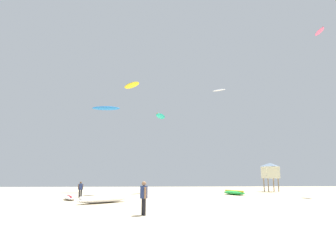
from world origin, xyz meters
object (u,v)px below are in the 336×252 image
at_px(kite_grounded_near, 103,199).
at_px(kite_aloft_0, 219,90).
at_px(person_foreground, 144,195).
at_px(kite_aloft_5, 106,108).
at_px(person_midground, 81,188).
at_px(kite_grounded_far, 234,193).
at_px(kite_aloft_4, 319,32).
at_px(kite_aloft_1, 132,85).
at_px(kite_grounded_mid, 69,198).
at_px(kite_aloft_3, 161,116).
at_px(lifeguard_tower, 270,170).

height_order(kite_grounded_near, kite_aloft_0, kite_aloft_0).
height_order(person_foreground, kite_aloft_5, kite_aloft_5).
relative_size(person_midground, kite_grounded_far, 0.35).
bearing_deg(kite_aloft_5, person_midground, -92.28).
xyz_separation_m(kite_grounded_far, kite_aloft_4, (10.67, -2.68, 19.26)).
bearing_deg(kite_aloft_1, person_midground, -126.76).
bearing_deg(person_foreground, kite_aloft_1, 76.04).
bearing_deg(kite_grounded_mid, kite_aloft_3, 54.66).
distance_m(kite_grounded_mid, kite_aloft_1, 17.00).
relative_size(kite_grounded_mid, lifeguard_tower, 0.78).
bearing_deg(person_foreground, kite_aloft_3, 65.95).
distance_m(kite_grounded_mid, kite_aloft_5, 19.83).
height_order(kite_aloft_0, kite_aloft_5, kite_aloft_0).
relative_size(kite_aloft_0, kite_aloft_3, 0.81).
xyz_separation_m(kite_grounded_near, kite_aloft_5, (-2.62, 19.43, 11.93)).
bearing_deg(kite_grounded_near, kite_aloft_1, 83.94).
bearing_deg(kite_aloft_4, kite_grounded_far, 165.91).
height_order(person_foreground, kite_grounded_near, person_foreground).
bearing_deg(kite_grounded_near, kite_aloft_5, 97.69).
bearing_deg(lifeguard_tower, person_foreground, -125.43).
bearing_deg(kite_grounded_mid, lifeguard_tower, 30.37).
distance_m(person_foreground, kite_grounded_far, 21.11).
distance_m(kite_grounded_near, kite_aloft_5, 22.95).
bearing_deg(kite_aloft_0, lifeguard_tower, -48.89).
relative_size(person_midground, kite_aloft_1, 0.52).
bearing_deg(kite_aloft_3, kite_aloft_0, 38.98).
bearing_deg(kite_grounded_mid, kite_grounded_far, 21.83).
bearing_deg(kite_grounded_far, kite_aloft_5, 150.89).
bearing_deg(kite_aloft_4, person_foreground, -143.61).
distance_m(lifeguard_tower, kite_aloft_3, 18.04).
bearing_deg(lifeguard_tower, kite_aloft_5, 177.39).
distance_m(kite_aloft_0, kite_aloft_1, 19.22).
bearing_deg(lifeguard_tower, kite_grounded_far, -135.80).
height_order(lifeguard_tower, kite_aloft_0, kite_aloft_0).
distance_m(person_foreground, kite_aloft_0, 38.63).
height_order(person_foreground, person_midground, person_foreground).
distance_m(kite_aloft_3, kite_aloft_4, 22.51).
bearing_deg(kite_aloft_0, kite_aloft_4, -64.42).
distance_m(person_midground, kite_aloft_1, 14.81).
distance_m(kite_grounded_far, kite_aloft_1, 18.28).
distance_m(kite_grounded_mid, kite_aloft_0, 33.32).
relative_size(person_foreground, kite_grounded_mid, 0.52).
distance_m(kite_grounded_mid, kite_aloft_4, 33.92).
distance_m(person_midground, kite_aloft_0, 30.86).
xyz_separation_m(person_midground, lifeguard_tower, (24.76, 11.49, 2.15)).
bearing_deg(kite_aloft_3, kite_grounded_near, -108.46).
bearing_deg(person_foreground, kite_grounded_near, 92.45).
height_order(person_midground, kite_aloft_3, kite_aloft_3).
relative_size(lifeguard_tower, kite_aloft_1, 1.40).
distance_m(kite_grounded_far, kite_aloft_5, 22.01).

